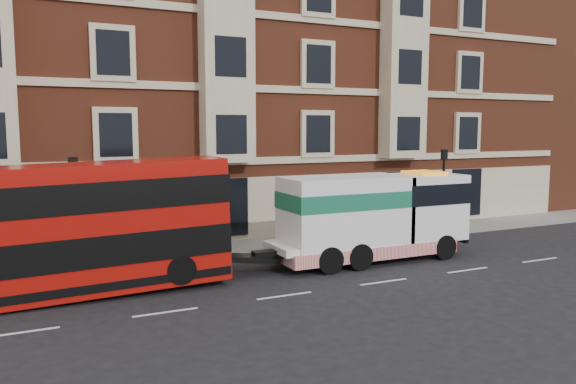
{
  "coord_description": "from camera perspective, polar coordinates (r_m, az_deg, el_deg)",
  "views": [
    {
      "loc": [
        -7.69,
        -16.58,
        5.59
      ],
      "look_at": [
        2.02,
        4.0,
        3.0
      ],
      "focal_mm": 35.0,
      "sensor_mm": 36.0,
      "label": 1
    }
  ],
  "objects": [
    {
      "name": "lamp_post_east",
      "position": [
        30.25,
        15.5,
        0.74
      ],
      "size": [
        0.35,
        0.15,
        4.35
      ],
      "color": "black",
      "rests_on": "sidewalk"
    },
    {
      "name": "victorian_terrace",
      "position": [
        32.93,
        -10.97,
        14.2
      ],
      "size": [
        45.0,
        12.0,
        20.4
      ],
      "color": "brown",
      "rests_on": "ground"
    },
    {
      "name": "lamp_post_west",
      "position": [
        23.02,
        -20.85,
        -1.19
      ],
      "size": [
        0.35,
        0.15,
        4.35
      ],
      "color": "black",
      "rests_on": "sidewalk"
    },
    {
      "name": "tow_truck",
      "position": [
        23.78,
        8.37,
        -2.42
      ],
      "size": [
        8.72,
        2.58,
        3.64
      ],
      "color": "white",
      "rests_on": "ground"
    },
    {
      "name": "double_decker_bus",
      "position": [
        19.83,
        -22.08,
        -3.42
      ],
      "size": [
        10.9,
        2.5,
        4.41
      ],
      "color": "#A60E09",
      "rests_on": "ground"
    },
    {
      "name": "sidewalk",
      "position": [
        25.87,
        -7.42,
        -5.86
      ],
      "size": [
        90.0,
        3.0,
        0.15
      ],
      "primitive_type": "cube",
      "color": "slate",
      "rests_on": "ground"
    },
    {
      "name": "ground",
      "position": [
        19.11,
        -0.36,
        -10.5
      ],
      "size": [
        120.0,
        120.0,
        0.0
      ],
      "primitive_type": "plane",
      "color": "black",
      "rests_on": "ground"
    }
  ]
}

